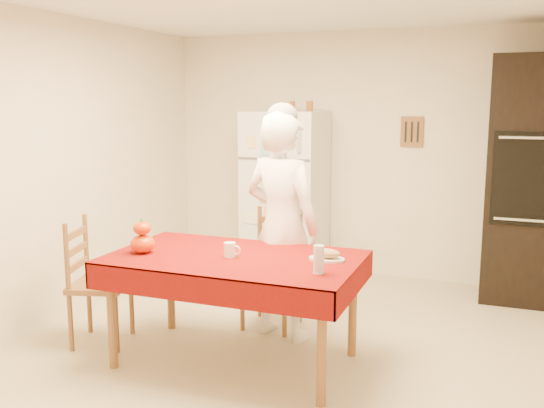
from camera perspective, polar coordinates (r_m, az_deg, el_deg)
The scene contains 17 objects.
floor at distance 4.53m, azimuth 0.96°, elevation -13.84°, with size 4.50×4.50×0.00m, color #C4B58D.
room_shell at distance 4.15m, azimuth 1.04°, elevation 7.14°, with size 4.02×4.52×2.51m.
refrigerator at distance 6.21m, azimuth 1.30°, elevation 0.87°, with size 0.75×0.74×1.70m.
oven_cabinet at distance 5.87m, azimuth 22.93°, elevation 2.04°, with size 0.70×0.62×2.20m.
dining_table at distance 4.17m, azimuth -3.55°, elevation -5.83°, with size 1.70×1.00×0.76m.
chair_far at distance 4.91m, azimuth 0.26°, elevation -5.62°, with size 0.43×0.41×0.95m.
chair_left at distance 4.74m, azimuth -16.58°, elevation -6.61°, with size 0.50×0.52×0.95m.
seated_woman at distance 4.59m, azimuth 0.93°, elevation -2.11°, with size 0.63×0.42×1.74m, color white.
coffee_mug at distance 4.12m, azimuth -3.99°, elevation -4.32°, with size 0.08×0.08×0.10m, color white.
pumpkin_lower at distance 4.31m, azimuth -12.09°, elevation -3.69°, with size 0.17×0.17×0.13m, color red.
pumpkin_upper at distance 4.28m, azimuth -12.14°, elevation -2.25°, with size 0.12×0.12×0.09m, color #E23A05.
wine_glass at distance 3.73m, azimuth 4.42°, elevation -5.22°, with size 0.07×0.07×0.18m, color silver.
bread_plate at distance 4.04m, azimuth 5.18°, elevation -5.20°, with size 0.24×0.24×0.02m, color silver.
bread_loaf at distance 4.03m, azimuth 5.19°, elevation -4.65°, with size 0.18×0.10×0.06m, color #A58851.
spice_jar_left at distance 6.16m, azimuth 1.96°, elevation 9.20°, with size 0.05×0.05×0.10m, color #9A521C.
spice_jar_mid at distance 6.11m, azimuth 3.49°, elevation 9.18°, with size 0.05×0.05×0.10m, color #8F561A.
spice_jar_right at distance 6.11m, azimuth 3.64°, elevation 9.18°, with size 0.05×0.05×0.10m, color #944D1A.
Camera 1 is at (1.42, -3.90, 1.82)m, focal length 40.00 mm.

